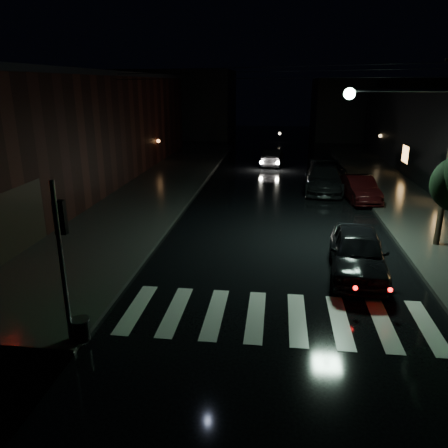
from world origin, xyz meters
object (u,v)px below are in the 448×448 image
(parked_car_d, at_px, (328,168))
(parked_car_a, at_px, (358,252))
(parked_car_b, at_px, (359,189))
(parked_car_c, at_px, (324,178))
(oncoming_car, at_px, (273,157))

(parked_car_d, bearing_deg, parked_car_a, -94.55)
(parked_car_b, distance_m, parked_car_c, 2.90)
(parked_car_b, bearing_deg, parked_car_a, -105.96)
(parked_car_b, distance_m, parked_car_d, 6.85)
(parked_car_a, height_order, parked_car_d, parked_car_a)
(parked_car_c, xyz_separation_m, parked_car_d, (0.69, 4.49, -0.17))
(parked_car_a, distance_m, oncoming_car, 21.46)
(parked_car_d, bearing_deg, oncoming_car, 132.63)
(parked_car_b, relative_size, parked_car_d, 0.94)
(parked_car_b, relative_size, parked_car_c, 0.77)
(oncoming_car, bearing_deg, parked_car_b, 120.48)
(parked_car_a, relative_size, parked_car_b, 1.10)
(parked_car_a, xyz_separation_m, parked_car_b, (1.80, 10.40, -0.10))
(parked_car_a, bearing_deg, oncoming_car, 104.53)
(parked_car_b, bearing_deg, parked_car_c, 122.31)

